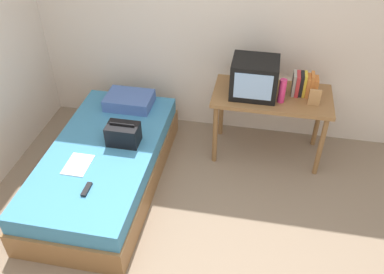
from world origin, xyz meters
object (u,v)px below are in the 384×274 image
at_px(tv, 254,78).
at_px(remote_dark, 87,189).
at_px(water_bottle, 282,91).
at_px(magazine, 78,165).
at_px(picture_frame, 315,97).
at_px(pillow, 129,100).
at_px(bed, 105,166).
at_px(book_row, 304,85).
at_px(desk, 271,102).
at_px(handbag, 123,134).

relative_size(tv, remote_dark, 2.82).
relative_size(water_bottle, magazine, 0.82).
distance_m(water_bottle, picture_frame, 0.31).
height_order(tv, pillow, tv).
height_order(bed, magazine, magazine).
height_order(tv, water_bottle, tv).
distance_m(tv, magazine, 1.83).
xyz_separation_m(tv, magazine, (-1.45, -1.01, -0.47)).
bearing_deg(tv, picture_frame, -9.11).
xyz_separation_m(picture_frame, magazine, (-2.02, -0.92, -0.37)).
relative_size(bed, book_row, 8.38).
distance_m(pillow, magazine, 1.02).
bearing_deg(magazine, water_bottle, 28.19).
height_order(desk, picture_frame, picture_frame).
height_order(tv, book_row, tv).
bearing_deg(book_row, remote_dark, -141.46).
bearing_deg(magazine, handbag, 51.52).
relative_size(bed, pillow, 4.13).
bearing_deg(remote_dark, magazine, 125.03).
bearing_deg(water_bottle, pillow, 177.03).
distance_m(book_row, handbag, 1.80).
relative_size(water_bottle, picture_frame, 1.45).
bearing_deg(magazine, desk, 32.28).
distance_m(tv, remote_dark, 1.86).
distance_m(water_bottle, handbag, 1.55).
xyz_separation_m(water_bottle, magazine, (-1.72, -0.92, -0.41)).
relative_size(picture_frame, remote_dark, 1.06).
xyz_separation_m(desk, book_row, (0.29, 0.06, 0.20)).
distance_m(magazine, remote_dark, 0.35).
relative_size(tv, pillow, 0.91).
distance_m(handbag, remote_dark, 0.68).
relative_size(desk, magazine, 4.00).
distance_m(picture_frame, pillow, 1.89).
xyz_separation_m(magazine, remote_dark, (0.20, -0.28, 0.01)).
distance_m(book_row, pillow, 1.80).
relative_size(bed, tv, 4.55).
bearing_deg(pillow, picture_frame, -2.49).
xyz_separation_m(bed, remote_dark, (0.07, -0.54, 0.23)).
bearing_deg(tv, remote_dark, -133.94).
height_order(bed, tv, tv).
relative_size(book_row, magazine, 0.82).
bearing_deg(tv, desk, 6.44).
xyz_separation_m(tv, picture_frame, (0.58, -0.09, -0.10)).
bearing_deg(picture_frame, desk, 163.48).
distance_m(desk, handbag, 1.49).
relative_size(bed, desk, 1.72).
bearing_deg(pillow, desk, 1.28).
height_order(tv, remote_dark, tv).
distance_m(desk, remote_dark, 1.96).
distance_m(tv, pillow, 1.35).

